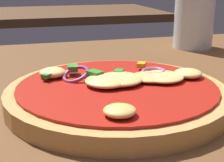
# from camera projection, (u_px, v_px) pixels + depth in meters

# --- Properties ---
(dining_table) EXTENTS (1.23, 0.81, 0.03)m
(dining_table) POSITION_uv_depth(u_px,v_px,m) (86.00, 127.00, 0.36)
(dining_table) COLOR brown
(dining_table) RESTS_ON ground
(pizza) EXTENTS (0.25, 0.25, 0.04)m
(pizza) POSITION_uv_depth(u_px,v_px,m) (118.00, 93.00, 0.38)
(pizza) COLOR tan
(pizza) RESTS_ON dining_table
(beer_glass) EXTENTS (0.08, 0.08, 0.13)m
(beer_glass) POSITION_uv_depth(u_px,v_px,m) (194.00, 19.00, 0.66)
(beer_glass) COLOR silver
(beer_glass) RESTS_ON dining_table
(background_table) EXTENTS (0.79, 0.49, 0.03)m
(background_table) POSITION_uv_depth(u_px,v_px,m) (64.00, 14.00, 1.39)
(background_table) COLOR #4C301C
(background_table) RESTS_ON ground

